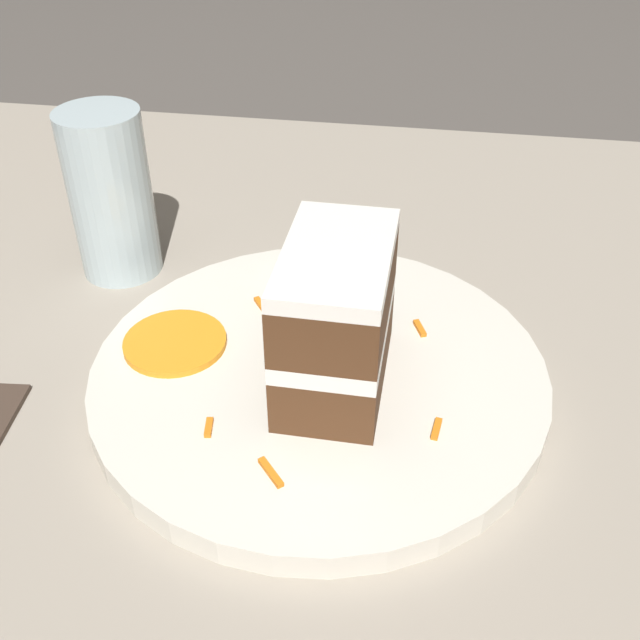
% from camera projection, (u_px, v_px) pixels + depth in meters
% --- Properties ---
extents(ground_plane, '(6.00, 6.00, 0.00)m').
position_uv_depth(ground_plane, '(286.00, 420.00, 0.51)').
color(ground_plane, '#4C4742').
rests_on(ground_plane, ground).
extents(dining_table, '(0.95, 0.89, 0.04)m').
position_uv_depth(dining_table, '(285.00, 401.00, 0.50)').
color(dining_table, gray).
rests_on(dining_table, ground).
extents(plate, '(0.29, 0.29, 0.02)m').
position_uv_depth(plate, '(320.00, 371.00, 0.49)').
color(plate, silver).
rests_on(plate, dining_table).
extents(cake_slice, '(0.06, 0.11, 0.09)m').
position_uv_depth(cake_slice, '(336.00, 318.00, 0.44)').
color(cake_slice, '#4C2D19').
rests_on(cake_slice, plate).
extents(cream_dollop, '(0.06, 0.06, 0.04)m').
position_uv_depth(cream_dollop, '(327.00, 254.00, 0.55)').
color(cream_dollop, white).
rests_on(cream_dollop, plate).
extents(orange_garnish, '(0.07, 0.07, 0.00)m').
position_uv_depth(orange_garnish, '(175.00, 342.00, 0.50)').
color(orange_garnish, orange).
rests_on(orange_garnish, plate).
extents(carrot_shreds_scatter, '(0.14, 0.19, 0.00)m').
position_uv_depth(carrot_shreds_scatter, '(314.00, 375.00, 0.47)').
color(carrot_shreds_scatter, orange).
rests_on(carrot_shreds_scatter, plate).
extents(drinking_glass, '(0.06, 0.06, 0.13)m').
position_uv_depth(drinking_glass, '(113.00, 205.00, 0.57)').
color(drinking_glass, silver).
rests_on(drinking_glass, dining_table).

